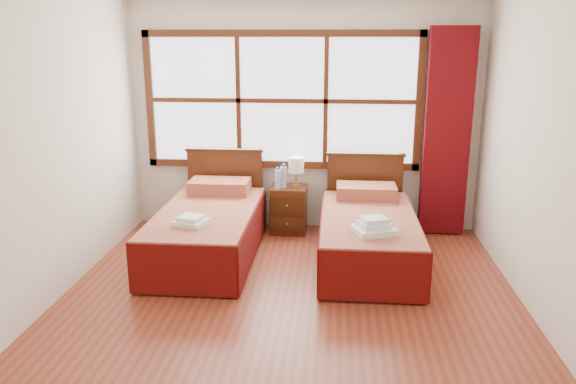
{
  "coord_description": "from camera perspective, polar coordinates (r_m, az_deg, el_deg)",
  "views": [
    {
      "loc": [
        0.37,
        -4.19,
        2.2
      ],
      "look_at": [
        -0.05,
        0.7,
        0.84
      ],
      "focal_mm": 35.0,
      "sensor_mm": 36.0,
      "label": 1
    }
  ],
  "objects": [
    {
      "name": "floor",
      "position": [
        4.75,
        -0.13,
        -12.12
      ],
      "size": [
        4.5,
        4.5,
        0.0
      ],
      "primitive_type": "plane",
      "color": "brown",
      "rests_on": "ground"
    },
    {
      "name": "wall_back",
      "position": [
        6.52,
        1.63,
        7.52
      ],
      "size": [
        4.0,
        0.0,
        4.0
      ],
      "primitive_type": "plane",
      "rotation": [
        1.57,
        0.0,
        0.0
      ],
      "color": "silver",
      "rests_on": "floor"
    },
    {
      "name": "wall_left",
      "position": [
        4.9,
        -24.17,
        3.53
      ],
      "size": [
        0.0,
        4.5,
        4.5
      ],
      "primitive_type": "plane",
      "rotation": [
        1.57,
        0.0,
        1.57
      ],
      "color": "silver",
      "rests_on": "floor"
    },
    {
      "name": "wall_right",
      "position": [
        4.59,
        25.63,
        2.62
      ],
      "size": [
        0.0,
        4.5,
        4.5
      ],
      "primitive_type": "plane",
      "rotation": [
        1.57,
        0.0,
        -1.57
      ],
      "color": "silver",
      "rests_on": "floor"
    },
    {
      "name": "window",
      "position": [
        6.47,
        -0.62,
        9.26
      ],
      "size": [
        3.16,
        0.06,
        1.56
      ],
      "color": "white",
      "rests_on": "wall_back"
    },
    {
      "name": "curtain",
      "position": [
        6.5,
        15.83,
        5.77
      ],
      "size": [
        0.5,
        0.16,
        2.3
      ],
      "primitive_type": "cube",
      "color": "#63090E",
      "rests_on": "wall_back"
    },
    {
      "name": "bed_left",
      "position": [
        5.86,
        -8.08,
        -3.7
      ],
      "size": [
        0.98,
        2.0,
        0.95
      ],
      "color": "#3A200C",
      "rests_on": "floor"
    },
    {
      "name": "bed_right",
      "position": [
        5.73,
        8.12,
        -4.23
      ],
      "size": [
        0.96,
        1.98,
        0.93
      ],
      "color": "#3A200C",
      "rests_on": "floor"
    },
    {
      "name": "nightstand",
      "position": [
        6.5,
        0.05,
        -1.79
      ],
      "size": [
        0.41,
        0.4,
        0.54
      ],
      "color": "#4A2210",
      "rests_on": "floor"
    },
    {
      "name": "towels_left",
      "position": [
        5.32,
        -9.85,
        -2.91
      ],
      "size": [
        0.34,
        0.32,
        0.08
      ],
      "rotation": [
        0.0,
        0.0,
        -0.29
      ],
      "color": "white",
      "rests_on": "bed_left"
    },
    {
      "name": "towels_right",
      "position": [
        5.11,
        8.73,
        -3.52
      ],
      "size": [
        0.43,
        0.41,
        0.15
      ],
      "rotation": [
        0.0,
        0.0,
        0.36
      ],
      "color": "white",
      "rests_on": "bed_right"
    },
    {
      "name": "lamp",
      "position": [
        6.4,
        0.85,
        2.67
      ],
      "size": [
        0.17,
        0.17,
        0.34
      ],
      "color": "gold",
      "rests_on": "nightstand"
    },
    {
      "name": "bottle_near",
      "position": [
        6.33,
        -1.04,
        1.34
      ],
      "size": [
        0.07,
        0.07,
        0.25
      ],
      "color": "#AACADB",
      "rests_on": "nightstand"
    },
    {
      "name": "bottle_far",
      "position": [
        6.37,
        -0.44,
        1.55
      ],
      "size": [
        0.07,
        0.07,
        0.27
      ],
      "color": "#AACADB",
      "rests_on": "nightstand"
    }
  ]
}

